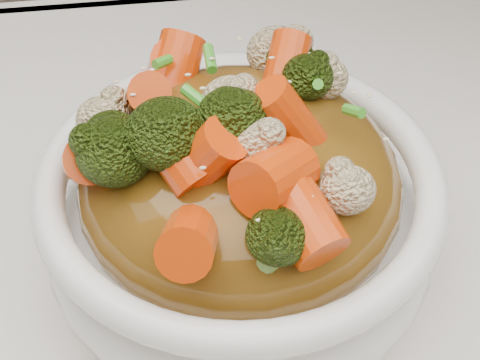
{
  "coord_description": "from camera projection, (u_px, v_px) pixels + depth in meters",
  "views": [
    {
      "loc": [
        0.01,
        -0.24,
        1.13
      ],
      "look_at": [
        0.05,
        0.06,
        0.83
      ],
      "focal_mm": 55.0,
      "sensor_mm": 36.0,
      "label": 1
    }
  ],
  "objects": [
    {
      "name": "cauliflower",
      "position": [
        240.0,
        96.0,
        0.38
      ],
      "size": [
        0.25,
        0.25,
        0.04
      ],
      "primitive_type": null,
      "rotation": [
        0.0,
        0.0,
        0.43
      ],
      "color": "beige",
      "rests_on": "sauce_base"
    },
    {
      "name": "carrots",
      "position": [
        240.0,
        91.0,
        0.38
      ],
      "size": [
        0.25,
        0.25,
        0.05
      ],
      "primitive_type": null,
      "rotation": [
        0.0,
        0.0,
        0.43
      ],
      "color": "#D83D07",
      "rests_on": "sauce_base"
    },
    {
      "name": "broccoli",
      "position": [
        240.0,
        92.0,
        0.38
      ],
      "size": [
        0.25,
        0.25,
        0.05
      ],
      "primitive_type": null,
      "rotation": [
        0.0,
        0.0,
        0.43
      ],
      "color": "black",
      "rests_on": "sauce_base"
    },
    {
      "name": "sauce_base",
      "position": [
        240.0,
        184.0,
        0.42
      ],
      "size": [
        0.25,
        0.25,
        0.1
      ],
      "primitive_type": "ellipsoid",
      "rotation": [
        0.0,
        0.0,
        0.43
      ],
      "color": "brown",
      "rests_on": "bowl"
    },
    {
      "name": "bowl",
      "position": [
        240.0,
        221.0,
        0.45
      ],
      "size": [
        0.31,
        0.31,
        0.09
      ],
      "primitive_type": null,
      "rotation": [
        0.0,
        0.0,
        0.43
      ],
      "color": "white",
      "rests_on": "tablecloth"
    },
    {
      "name": "sesame_seeds",
      "position": [
        240.0,
        89.0,
        0.37
      ],
      "size": [
        0.22,
        0.22,
        0.01
      ],
      "primitive_type": null,
      "rotation": [
        0.0,
        0.0,
        0.43
      ],
      "color": "beige",
      "rests_on": "sauce_base"
    },
    {
      "name": "scallions",
      "position": [
        240.0,
        89.0,
        0.37
      ],
      "size": [
        0.19,
        0.19,
        0.02
      ],
      "primitive_type": null,
      "rotation": [
        0.0,
        0.0,
        0.43
      ],
      "color": "#3A9722",
      "rests_on": "sauce_base"
    }
  ]
}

